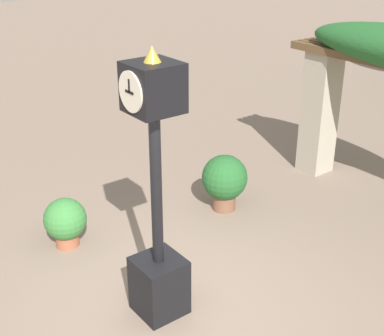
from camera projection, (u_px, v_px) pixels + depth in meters
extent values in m
plane|color=#7F6B5B|center=(177.00, 312.00, 6.61)|extent=(60.00, 60.00, 0.00)
cube|color=black|center=(159.00, 285.00, 6.50)|extent=(0.56, 0.56, 0.74)
cylinder|color=black|center=(156.00, 192.00, 5.97)|extent=(0.13, 0.13, 1.81)
cylinder|color=gold|center=(154.00, 113.00, 5.58)|extent=(0.21, 0.21, 0.04)
cube|color=black|center=(153.00, 87.00, 5.47)|extent=(0.52, 0.52, 0.52)
cylinder|color=beige|center=(130.00, 92.00, 5.32)|extent=(0.43, 0.02, 0.43)
cylinder|color=beige|center=(175.00, 83.00, 5.61)|extent=(0.43, 0.02, 0.43)
cube|color=black|center=(129.00, 92.00, 5.31)|extent=(0.15, 0.01, 0.02)
cube|color=black|center=(129.00, 86.00, 5.28)|extent=(0.02, 0.01, 0.14)
cone|color=gold|center=(152.00, 54.00, 5.32)|extent=(0.18, 0.18, 0.17)
cube|color=#A89E89|center=(320.00, 113.00, 9.97)|extent=(0.51, 0.51, 2.32)
cylinder|color=#9E563D|center=(67.00, 239.00, 7.95)|extent=(0.35, 0.35, 0.21)
sphere|color=#387A38|center=(65.00, 219.00, 7.81)|extent=(0.63, 0.63, 0.63)
cylinder|color=brown|center=(224.00, 201.00, 8.95)|extent=(0.39, 0.39, 0.30)
sphere|color=#235B28|center=(225.00, 177.00, 8.77)|extent=(0.76, 0.76, 0.76)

